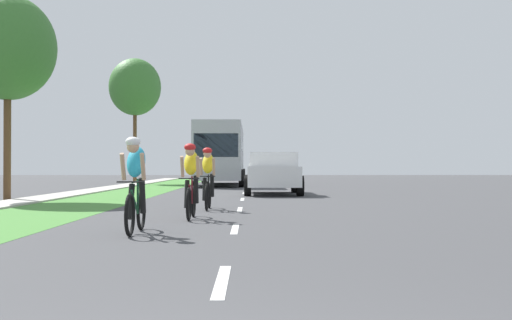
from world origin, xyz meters
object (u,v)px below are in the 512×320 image
(sedan_red, at_px, (230,170))
(cyclist_trailing, at_px, (191,180))
(street_tree_near, at_px, (8,48))
(bus_silver, at_px, (221,152))
(street_tree_far, at_px, (135,87))
(pickup_white, at_px, (273,173))
(suv_dark_green, at_px, (261,168))
(cyclist_lead, at_px, (135,184))
(cyclist_distant, at_px, (208,178))

(sedan_red, bearing_deg, cyclist_trailing, -89.32)
(sedan_red, bearing_deg, street_tree_near, -100.61)
(bus_silver, distance_m, street_tree_far, 7.91)
(bus_silver, xyz_separation_m, sedan_red, (0.01, 16.59, -1.21))
(pickup_white, distance_m, suv_dark_green, 41.39)
(cyclist_trailing, distance_m, suv_dark_green, 53.25)
(sedan_red, bearing_deg, pickup_white, -84.91)
(sedan_red, distance_m, street_tree_near, 34.31)
(pickup_white, distance_m, bus_silver, 13.04)
(cyclist_lead, height_order, pickup_white, pickup_white)
(cyclist_lead, distance_m, street_tree_far, 31.78)
(cyclist_distant, bearing_deg, cyclist_trailing, -93.17)
(cyclist_trailing, relative_size, street_tree_far, 0.21)
(sedan_red, bearing_deg, suv_dark_green, 76.89)
(cyclist_distant, xyz_separation_m, street_tree_far, (-6.40, 25.01, 5.42))
(cyclist_trailing, relative_size, pickup_white, 0.34)
(suv_dark_green, bearing_deg, cyclist_trailing, -92.50)
(bus_silver, distance_m, sedan_red, 16.64)
(street_tree_far, bearing_deg, suv_dark_green, 71.28)
(cyclist_distant, height_order, sedan_red, cyclist_distant)
(pickup_white, height_order, bus_silver, bus_silver)
(pickup_white, distance_m, street_tree_near, 10.66)
(cyclist_distant, bearing_deg, street_tree_near, 145.55)
(cyclist_distant, height_order, bus_silver, bus_silver)
(cyclist_trailing, bearing_deg, cyclist_lead, -102.58)
(street_tree_near, bearing_deg, cyclist_trailing, -48.56)
(cyclist_lead, xyz_separation_m, bus_silver, (0.15, 27.41, 1.17))
(cyclist_trailing, distance_m, cyclist_distant, 2.91)
(pickup_white, xyz_separation_m, sedan_red, (-2.61, 29.31, -0.06))
(street_tree_near, bearing_deg, sedan_red, 79.39)
(suv_dark_green, bearing_deg, street_tree_far, -108.72)
(sedan_red, xyz_separation_m, street_tree_near, (-6.27, -33.47, 4.24))
(cyclist_trailing, relative_size, cyclist_distant, 1.00)
(cyclist_lead, height_order, bus_silver, bus_silver)
(cyclist_trailing, distance_m, street_tree_near, 11.04)
(cyclist_lead, height_order, street_tree_far, street_tree_far)
(sedan_red, height_order, street_tree_near, street_tree_near)
(cyclist_distant, relative_size, street_tree_far, 0.21)
(cyclist_distant, relative_size, street_tree_near, 0.25)
(cyclist_lead, distance_m, suv_dark_green, 56.16)
(sedan_red, relative_size, street_tree_far, 0.53)
(street_tree_far, bearing_deg, cyclist_distant, -75.64)
(cyclist_trailing, relative_size, bus_silver, 0.15)
(cyclist_lead, height_order, street_tree_near, street_tree_near)
(sedan_red, relative_size, street_tree_near, 0.64)
(street_tree_far, bearing_deg, cyclist_trailing, -77.40)
(sedan_red, bearing_deg, cyclist_lead, -90.20)
(cyclist_trailing, xyz_separation_m, cyclist_distant, (0.16, 2.91, 0.00))
(cyclist_lead, bearing_deg, cyclist_trailing, 77.42)
(suv_dark_green, bearing_deg, bus_silver, -95.62)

